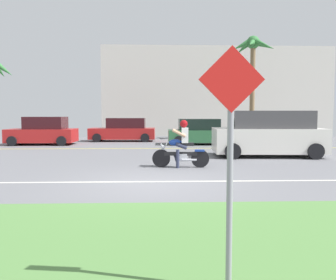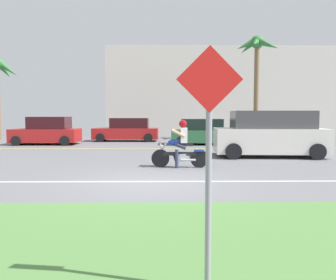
% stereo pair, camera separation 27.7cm
% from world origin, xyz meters
% --- Properties ---
extents(ground, '(56.00, 30.00, 0.04)m').
position_xyz_m(ground, '(0.00, 3.00, -0.02)').
color(ground, slate).
extents(grass_median, '(56.00, 3.80, 0.06)m').
position_xyz_m(grass_median, '(0.00, -4.10, 0.03)').
color(grass_median, '#548442').
rests_on(grass_median, ground).
extents(lane_line_near, '(50.40, 0.12, 0.01)m').
position_xyz_m(lane_line_near, '(0.00, 0.16, 0.00)').
color(lane_line_near, silver).
rests_on(lane_line_near, ground).
extents(lane_line_far, '(50.40, 0.12, 0.01)m').
position_xyz_m(lane_line_far, '(0.00, 8.97, 0.00)').
color(lane_line_far, yellow).
rests_on(lane_line_far, ground).
extents(motorcyclist, '(1.90, 0.62, 1.59)m').
position_xyz_m(motorcyclist, '(0.91, 2.56, 0.67)').
color(motorcyclist, black).
rests_on(motorcyclist, ground).
extents(suv_nearby, '(4.79, 2.47, 1.92)m').
position_xyz_m(suv_nearby, '(4.84, 5.49, 0.94)').
color(suv_nearby, white).
rests_on(suv_nearby, ground).
extents(parked_car_0, '(3.85, 2.05, 1.64)m').
position_xyz_m(parked_car_0, '(-6.55, 11.51, 0.76)').
color(parked_car_0, '#AD1E1E').
rests_on(parked_car_0, ground).
extents(parked_car_1, '(4.32, 1.87, 1.53)m').
position_xyz_m(parked_car_1, '(-2.07, 13.90, 0.72)').
color(parked_car_1, '#AD1E1E').
rests_on(parked_car_1, ground).
extents(parked_car_2, '(4.12, 2.06, 1.51)m').
position_xyz_m(parked_car_2, '(2.78, 11.34, 0.71)').
color(parked_car_2, '#2D663D').
rests_on(parked_car_2, ground).
extents(palm_tree_0, '(3.10, 3.06, 7.21)m').
position_xyz_m(palm_tree_0, '(6.78, 14.91, 6.02)').
color(palm_tree_0, brown).
rests_on(palm_tree_0, ground).
extents(street_sign, '(0.62, 0.06, 2.41)m').
position_xyz_m(street_sign, '(0.77, -5.52, 1.47)').
color(street_sign, gray).
rests_on(street_sign, ground).
extents(building_far, '(19.10, 4.00, 7.35)m').
position_xyz_m(building_far, '(5.23, 21.00, 3.67)').
color(building_far, beige).
rests_on(building_far, ground).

